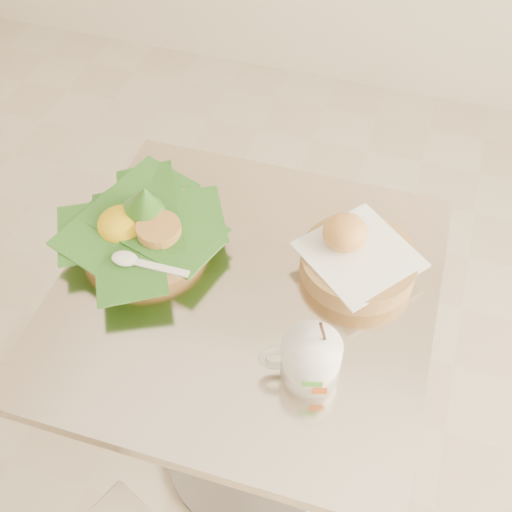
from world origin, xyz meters
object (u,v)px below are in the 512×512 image
(cafe_table, at_px, (247,352))
(rice_basket, at_px, (141,226))
(bread_basket, at_px, (356,257))
(coffee_mug, at_px, (309,359))

(cafe_table, bearing_deg, rice_basket, 166.17)
(bread_basket, relative_size, coffee_mug, 1.54)
(cafe_table, xyz_separation_m, coffee_mug, (0.16, -0.14, 0.27))
(bread_basket, xyz_separation_m, coffee_mug, (-0.03, -0.25, 0.01))
(rice_basket, height_order, coffee_mug, coffee_mug)
(cafe_table, height_order, bread_basket, bread_basket)
(rice_basket, distance_m, coffee_mug, 0.43)
(rice_basket, xyz_separation_m, bread_basket, (0.41, 0.06, -0.01))
(cafe_table, height_order, rice_basket, rice_basket)
(rice_basket, bearing_deg, coffee_mug, -26.48)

